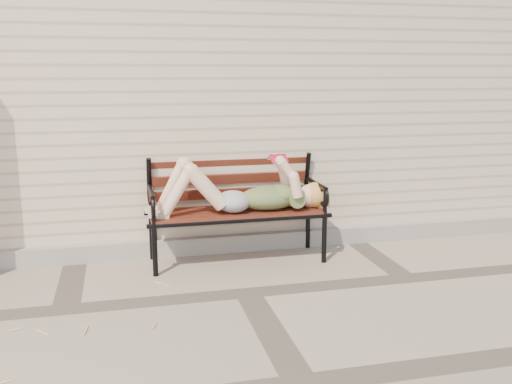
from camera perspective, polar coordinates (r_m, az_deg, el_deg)
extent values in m
plane|color=gray|center=(4.15, -0.82, -10.05)|extent=(80.00, 80.00, 0.00)
cube|color=beige|center=(6.81, -6.53, 11.44)|extent=(8.00, 4.00, 3.00)
cube|color=gray|center=(5.03, -3.27, -5.19)|extent=(8.00, 0.10, 0.15)
cylinder|color=black|center=(4.47, -10.08, -5.74)|extent=(0.04, 0.04, 0.42)
cylinder|color=black|center=(4.88, -10.40, -4.26)|extent=(0.04, 0.04, 0.42)
cylinder|color=black|center=(4.75, 6.84, -4.59)|extent=(0.04, 0.04, 0.42)
cylinder|color=black|center=(5.13, 5.22, -3.30)|extent=(0.04, 0.04, 0.42)
cube|color=maroon|center=(4.70, -1.92, -2.02)|extent=(1.42, 0.46, 0.03)
cylinder|color=black|center=(4.51, -1.38, -2.88)|extent=(1.49, 0.04, 0.04)
cylinder|color=black|center=(4.91, -2.41, -1.65)|extent=(1.49, 0.04, 0.04)
torus|color=black|center=(4.92, -2.69, 4.12)|extent=(0.26, 0.03, 0.26)
ellipsoid|color=#093844|center=(4.71, 1.26, -0.60)|extent=(0.50, 0.29, 0.20)
ellipsoid|color=#093844|center=(4.73, 2.57, -0.15)|extent=(0.24, 0.28, 0.15)
ellipsoid|color=#A0A1A5|center=(4.65, -2.31, -0.96)|extent=(0.28, 0.32, 0.18)
sphere|color=beige|center=(4.81, 5.46, -0.38)|extent=(0.21, 0.21, 0.21)
ellipsoid|color=#DD9D53|center=(4.83, 5.98, -0.29)|extent=(0.23, 0.24, 0.21)
cube|color=#B01430|center=(4.66, 2.17, 3.70)|extent=(0.13, 0.02, 0.02)
cube|color=beige|center=(4.63, 2.30, 3.33)|extent=(0.13, 0.08, 0.05)
cube|color=beige|center=(4.70, 2.04, 3.47)|extent=(0.13, 0.08, 0.05)
cube|color=#B01430|center=(4.63, 2.31, 3.37)|extent=(0.14, 0.09, 0.05)
cube|color=#B01430|center=(4.71, 2.03, 3.52)|extent=(0.14, 0.09, 0.05)
cylinder|color=#DEC36C|center=(3.79, -7.07, -12.32)|extent=(0.11, 0.04, 0.01)
cylinder|color=#DEC36C|center=(3.10, -4.30, -18.15)|extent=(0.12, 0.04, 0.01)
cylinder|color=#DEC36C|center=(4.61, -20.42, -8.48)|extent=(0.08, 0.10, 0.01)
cylinder|color=#DEC36C|center=(3.95, -22.49, -12.12)|extent=(0.01, 0.11, 0.01)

